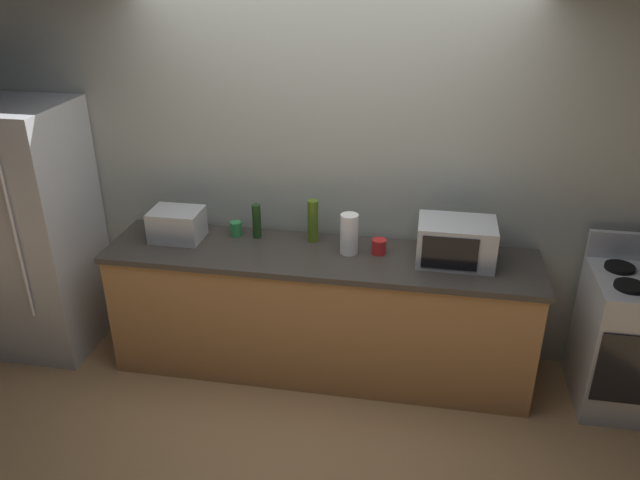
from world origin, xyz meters
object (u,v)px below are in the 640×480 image
Objects in this scene: refrigerator at (33,231)px; toaster_oven at (177,225)px; stove_range at (632,341)px; bottle_olive_oil at (313,221)px; paper_towel_roll at (349,234)px; mug_green at (236,229)px; microwave at (456,242)px; bottle_wine at (257,221)px; mug_red at (379,246)px.

toaster_oven is (1.05, 0.06, 0.10)m from refrigerator.
toaster_oven is at bearing 178.85° from stove_range.
bottle_olive_oil is at bearing 8.00° from toaster_oven.
toaster_oven is 0.92m from bottle_olive_oil.
mug_green is at bearing 170.77° from paper_towel_roll.
microwave is 1.86m from toaster_oven.
stove_range is 1.28m from microwave.
microwave is at bearing -5.13° from mug_green.
microwave is at bearing 177.59° from stove_range.
microwave is (-1.14, 0.05, 0.57)m from stove_range.
microwave is at bearing -0.38° from toaster_oven.
paper_towel_roll is 0.67m from bottle_wine.
mug_red is at bearing 176.70° from microwave.
bottle_wine is 0.85m from mug_red.
stove_range is 2.17m from bottle_olive_oil.
refrigerator is 1.98m from bottle_olive_oil.
bottle_olive_oil reaches higher than paper_towel_roll.
toaster_oven is 1.26× the size of paper_towel_roll.
microwave is 0.95m from bottle_olive_oil.
stove_range is 2.25× the size of microwave.
refrigerator is at bearing -178.71° from paper_towel_roll.
toaster_oven is 1.16× the size of bottle_olive_oil.
refrigerator is 1.59m from bottle_wine.
microwave and paper_towel_roll have the same top height.
microwave is at bearing -3.30° from mug_red.
mug_green is at bearing 173.99° from mug_red.
stove_range is at bearing -4.14° from bottle_wine.
toaster_oven is at bearing -172.00° from bottle_olive_oil.
toaster_oven is at bearing 179.62° from microwave.
paper_towel_roll is (1.18, -0.01, 0.03)m from toaster_oven.
refrigerator reaches higher than paper_towel_roll.
bottle_wine reaches higher than mug_green.
refrigerator is at bearing -174.52° from bottle_olive_oil.
stove_range is 2.54m from bottle_wine.
stove_range is at bearing -1.58° from paper_towel_roll.
mug_green is (-1.48, 0.13, -0.09)m from microwave.
toaster_oven reaches higher than mug_red.
mug_red is at bearing -6.01° from mug_green.
bottle_wine is (-1.33, 0.13, -0.02)m from microwave.
refrigerator is 1.44m from mug_green.
stove_range is at bearing -2.67° from mug_red.
mug_green is at bearing 179.19° from bottle_wine.
refrigerator reaches higher than toaster_oven.
stove_range is 3.05m from toaster_oven.
toaster_oven is 3.47× the size of mug_red.
refrigerator is at bearing -173.55° from bottle_wine.
paper_towel_roll is 0.82m from mug_green.
microwave reaches higher than stove_range.
mug_green is at bearing -179.14° from bottle_olive_oil.
stove_range is 3.69× the size of bottle_olive_oil.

